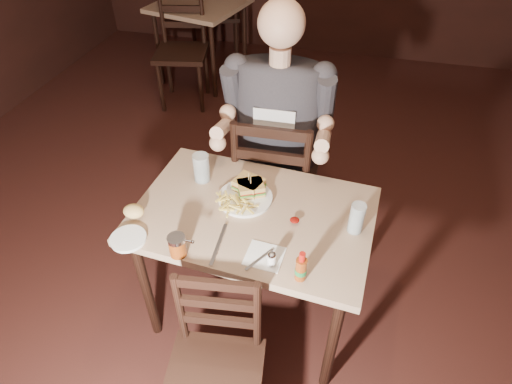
% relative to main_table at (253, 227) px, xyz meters
% --- Properties ---
extents(room_shell, '(7.00, 7.00, 7.00)m').
position_rel_main_table_xyz_m(room_shell, '(0.18, 0.20, 0.73)').
color(room_shell, black).
rests_on(room_shell, ground).
extents(main_table, '(1.11, 0.78, 0.77)m').
position_rel_main_table_xyz_m(main_table, '(0.00, 0.00, 0.00)').
color(main_table, tan).
rests_on(main_table, ground).
extents(bg_table, '(0.95, 0.95, 0.77)m').
position_rel_main_table_xyz_m(bg_table, '(-1.24, 2.70, 0.01)').
color(bg_table, tan).
rests_on(bg_table, ground).
extents(chair_far, '(0.48, 0.52, 1.00)m').
position_rel_main_table_xyz_m(chair_far, '(-0.01, 0.57, -0.18)').
color(chair_far, black).
rests_on(chair_far, ground).
extents(chair_near, '(0.44, 0.47, 0.84)m').
position_rel_main_table_xyz_m(chair_near, '(-0.01, -0.62, -0.26)').
color(chair_near, black).
rests_on(chair_near, ground).
extents(bg_chair_far, '(0.59, 0.61, 0.98)m').
position_rel_main_table_xyz_m(bg_chair_far, '(-1.24, 3.25, -0.19)').
color(bg_chair_far, black).
rests_on(bg_chair_far, ground).
extents(bg_chair_near, '(0.55, 0.59, 1.00)m').
position_rel_main_table_xyz_m(bg_chair_near, '(-1.24, 2.15, -0.18)').
color(bg_chair_near, black).
rests_on(bg_chair_near, ground).
extents(diner, '(0.60, 0.48, 1.01)m').
position_rel_main_table_xyz_m(diner, '(-0.01, 0.52, 0.35)').
color(diner, '#2F2D32').
rests_on(diner, chair_far).
extents(dinner_plate, '(0.26, 0.26, 0.01)m').
position_rel_main_table_xyz_m(dinner_plate, '(-0.06, 0.07, 0.10)').
color(dinner_plate, white).
rests_on(dinner_plate, main_table).
extents(sandwich_left, '(0.15, 0.14, 0.11)m').
position_rel_main_table_xyz_m(sandwich_left, '(-0.06, 0.13, 0.16)').
color(sandwich_left, tan).
rests_on(sandwich_left, dinner_plate).
extents(sandwich_right, '(0.15, 0.14, 0.10)m').
position_rel_main_table_xyz_m(sandwich_right, '(-0.04, 0.11, 0.16)').
color(sandwich_right, tan).
rests_on(sandwich_right, dinner_plate).
extents(fries_pile, '(0.24, 0.18, 0.04)m').
position_rel_main_table_xyz_m(fries_pile, '(-0.09, 0.00, 0.13)').
color(fries_pile, '#F1D661').
rests_on(fries_pile, dinner_plate).
extents(ketchup_dollop, '(0.05, 0.05, 0.01)m').
position_rel_main_table_xyz_m(ketchup_dollop, '(0.19, -0.02, 0.11)').
color(ketchup_dollop, maroon).
rests_on(ketchup_dollop, dinner_plate).
extents(glass_left, '(0.08, 0.08, 0.14)m').
position_rel_main_table_xyz_m(glass_left, '(-0.30, 0.17, 0.17)').
color(glass_left, silver).
rests_on(glass_left, main_table).
extents(glass_right, '(0.07, 0.07, 0.14)m').
position_rel_main_table_xyz_m(glass_right, '(0.45, 0.00, 0.17)').
color(glass_right, silver).
rests_on(glass_right, main_table).
extents(hot_sauce, '(0.05, 0.05, 0.14)m').
position_rel_main_table_xyz_m(hot_sauce, '(0.27, -0.31, 0.17)').
color(hot_sauce, maroon).
rests_on(hot_sauce, main_table).
extents(salt_shaker, '(0.04, 0.04, 0.06)m').
position_rel_main_table_xyz_m(salt_shaker, '(0.15, -0.27, 0.13)').
color(salt_shaker, white).
rests_on(salt_shaker, main_table).
extents(syrup_dispenser, '(0.08, 0.08, 0.10)m').
position_rel_main_table_xyz_m(syrup_dispenser, '(-0.23, -0.31, 0.14)').
color(syrup_dispenser, maroon).
rests_on(syrup_dispenser, main_table).
extents(napkin, '(0.16, 0.15, 0.00)m').
position_rel_main_table_xyz_m(napkin, '(0.11, -0.24, 0.10)').
color(napkin, white).
rests_on(napkin, main_table).
extents(knife, '(0.03, 0.23, 0.01)m').
position_rel_main_table_xyz_m(knife, '(-0.09, -0.22, 0.10)').
color(knife, silver).
rests_on(knife, napkin).
extents(fork, '(0.09, 0.14, 0.00)m').
position_rel_main_table_xyz_m(fork, '(0.09, -0.26, 0.10)').
color(fork, silver).
rests_on(fork, napkin).
extents(side_plate, '(0.16, 0.16, 0.01)m').
position_rel_main_table_xyz_m(side_plate, '(-0.47, -0.29, 0.10)').
color(side_plate, white).
rests_on(side_plate, main_table).
extents(bread_roll, '(0.10, 0.08, 0.06)m').
position_rel_main_table_xyz_m(bread_roll, '(-0.50, -0.16, 0.13)').
color(bread_roll, '#D8B268').
rests_on(bread_roll, side_plate).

